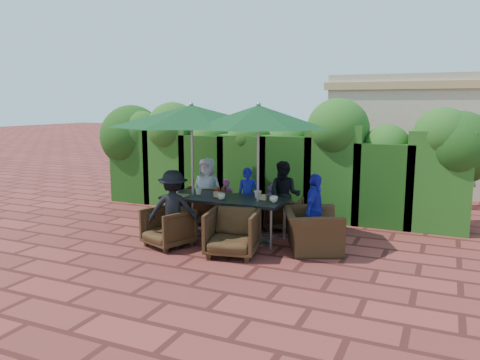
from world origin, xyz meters
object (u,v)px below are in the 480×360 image
at_px(chair_far_left, 206,202).
at_px(chair_near_right, 233,230).
at_px(chair_far_mid, 247,210).
at_px(chair_far_right, 284,212).
at_px(chair_near_left, 168,225).
at_px(chair_end_right, 312,224).
at_px(dining_table, 225,201).
at_px(umbrella_right, 258,117).
at_px(umbrella_left, 192,116).

height_order(chair_far_left, chair_near_right, chair_far_left).
bearing_deg(chair_far_mid, chair_far_right, -164.41).
xyz_separation_m(chair_near_left, chair_end_right, (2.32, 0.79, 0.09)).
bearing_deg(dining_table, chair_end_right, -2.95).
bearing_deg(chair_near_left, umbrella_right, 51.74).
height_order(dining_table, chair_far_left, chair_far_left).
relative_size(umbrella_left, chair_far_right, 4.36).
height_order(umbrella_right, chair_far_mid, umbrella_right).
distance_m(dining_table, chair_end_right, 1.68).
bearing_deg(chair_far_right, umbrella_left, 27.87).
height_order(umbrella_right, chair_end_right, umbrella_right).
relative_size(dining_table, umbrella_right, 0.92).
height_order(chair_near_left, chair_end_right, chair_end_right).
height_order(chair_far_right, chair_near_right, chair_near_right).
bearing_deg(chair_near_right, umbrella_right, 70.39).
bearing_deg(umbrella_right, umbrella_left, 176.59).
relative_size(chair_near_right, chair_end_right, 0.79).
relative_size(umbrella_left, umbrella_right, 1.22).
xyz_separation_m(dining_table, chair_near_right, (0.56, -0.86, -0.26)).
height_order(chair_far_right, chair_near_left, chair_near_left).
bearing_deg(chair_end_right, dining_table, 62.93).
height_order(dining_table, umbrella_left, umbrella_left).
xyz_separation_m(chair_far_mid, chair_end_right, (1.57, -0.92, 0.10)).
height_order(umbrella_left, chair_far_right, umbrella_left).
height_order(umbrella_left, chair_end_right, umbrella_left).
xyz_separation_m(umbrella_right, chair_near_right, (-0.12, -0.79, -1.80)).
bearing_deg(chair_near_right, chair_end_right, 24.46).
bearing_deg(umbrella_left, chair_near_left, -89.52).
bearing_deg(chair_end_right, chair_near_right, 101.09).
distance_m(chair_far_left, chair_far_right, 1.65).
bearing_deg(chair_near_left, umbrella_left, 111.32).
distance_m(dining_table, chair_near_right, 1.06).
xyz_separation_m(chair_far_left, chair_far_mid, (0.94, -0.04, -0.06)).
bearing_deg(dining_table, chair_far_left, 134.12).
bearing_deg(umbrella_left, chair_far_left, 101.82).
bearing_deg(chair_near_left, chair_far_left, 117.01).
bearing_deg(chair_near_left, chair_end_right, 39.71).
bearing_deg(dining_table, chair_far_right, 51.28).
xyz_separation_m(dining_table, chair_end_right, (1.66, -0.09, -0.22)).
distance_m(chair_far_mid, chair_near_left, 1.87).
bearing_deg(chair_end_right, umbrella_left, 63.69).
xyz_separation_m(umbrella_left, chair_near_right, (1.22, -0.87, -1.80)).
distance_m(chair_far_right, chair_near_right, 1.88).
bearing_deg(chair_end_right, chair_near_left, 84.75).
bearing_deg(umbrella_right, chair_near_left, -149.11).
xyz_separation_m(chair_far_mid, chair_near_left, (-0.75, -1.71, 0.01)).
relative_size(umbrella_right, chair_near_right, 2.99).
xyz_separation_m(umbrella_left, chair_far_right, (1.47, 1.00, -1.87)).
xyz_separation_m(dining_table, chair_far_right, (0.80, 1.00, -0.33)).
xyz_separation_m(chair_far_right, chair_end_right, (0.86, -1.09, 0.11)).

